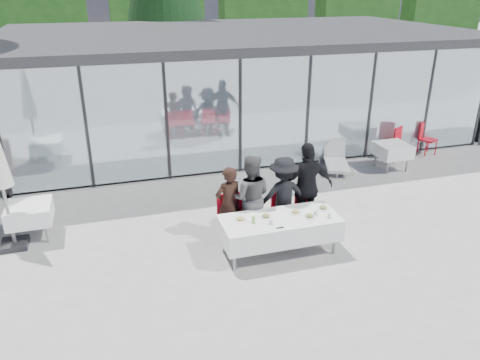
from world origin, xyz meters
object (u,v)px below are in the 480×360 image
object	(u,v)px
spare_table_left	(30,213)
spare_chair_b	(393,141)
diner_d	(307,187)
diner_chair_d	(306,205)
plate_extra	(310,216)
dining_table	(280,228)
lounger	(336,159)
juice_bottle	(254,220)
plate_c	(296,212)
folded_eyeglasses	(280,228)
spare_table_right	(393,150)
diner_c	(283,195)
plate_b	(266,216)
plate_d	(323,208)
diner_a	(229,204)
spare_chair_a	(426,136)
diner_chair_c	(283,209)
diner_b	(250,197)
plate_a	(241,219)
diner_chair_a	(229,216)
diner_chair_b	(250,213)

from	to	relation	value
spare_table_left	spare_chair_b	distance (m)	9.99
diner_d	diner_chair_d	xyz separation A→B (m)	(0.00, -0.01, -0.41)
plate_extra	diner_chair_d	bearing A→B (deg)	69.34
dining_table	lounger	distance (m)	4.89
diner_chair_d	juice_bottle	world-z (taller)	diner_chair_d
diner_d	plate_c	xyz separation A→B (m)	(-0.53, -0.66, -0.18)
folded_eyeglasses	spare_table_right	world-z (taller)	folded_eyeglasses
spare_table_right	diner_c	bearing A→B (deg)	-149.87
plate_b	spare_chair_b	world-z (taller)	spare_chair_b
plate_d	plate_extra	world-z (taller)	same
diner_a	spare_chair_a	distance (m)	7.86
spare_table_right	plate_c	bearing A→B (deg)	-143.60
juice_bottle	diner_chair_c	bearing A→B (deg)	41.70
diner_chair_d	plate_c	bearing A→B (deg)	-128.82
diner_c	diner_b	bearing A→B (deg)	3.85
diner_chair_d	plate_c	world-z (taller)	diner_chair_d
plate_b	diner_chair_c	bearing A→B (deg)	47.31
folded_eyeglasses	juice_bottle	bearing A→B (deg)	142.40
plate_extra	spare_table_left	size ratio (longest dim) A/B	0.29
diner_b	plate_a	world-z (taller)	diner_b
diner_c	lounger	distance (m)	4.12
diner_chair_c	spare_table_left	distance (m)	5.15
dining_table	diner_d	size ratio (longest dim) A/B	1.19
diner_b	lounger	xyz separation A→B (m)	(3.50, 2.98, -0.63)
diner_c	spare_table_left	bearing A→B (deg)	-9.85
spare_table_right	spare_chair_a	size ratio (longest dim) A/B	0.88
diner_a	plate_d	size ratio (longest dim) A/B	6.32
plate_extra	lounger	bearing A→B (deg)	56.23
dining_table	diner_a	bearing A→B (deg)	136.48
dining_table	diner_chair_a	world-z (taller)	diner_chair_a
diner_a	spare_chair_a	size ratio (longest dim) A/B	1.63
folded_eyeglasses	plate_d	bearing A→B (deg)	23.50
diner_b	diner_chair_b	xyz separation A→B (m)	(-0.00, -0.01, -0.35)
spare_table_left	spare_chair_a	distance (m)	11.16
diner_chair_c	plate_extra	distance (m)	0.94
spare_chair_b	plate_extra	bearing A→B (deg)	-137.93
diner_chair_b	diner_d	size ratio (longest dim) A/B	0.51
plate_d	spare_chair_a	distance (m)	6.69
diner_chair_c	spare_chair_b	size ratio (longest dim) A/B	1.00
dining_table	diner_chair_a	bearing A→B (deg)	136.89
plate_d	spare_table_right	xyz separation A→B (m)	(3.65, 3.11, -0.22)
diner_a	diner_chair_a	bearing A→B (deg)	77.02
plate_a	plate_extra	distance (m)	1.32
dining_table	diner_b	bearing A→B (deg)	114.97
plate_d	folded_eyeglasses	distance (m)	1.19
plate_b	spare_table_left	size ratio (longest dim) A/B	0.29
plate_d	spare_table_left	size ratio (longest dim) A/B	0.29
diner_b	diner_c	world-z (taller)	diner_b
plate_d	folded_eyeglasses	xyz separation A→B (m)	(-1.09, -0.47, -0.02)
diner_chair_b	spare_table_right	xyz separation A→B (m)	(4.94, 2.47, 0.02)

